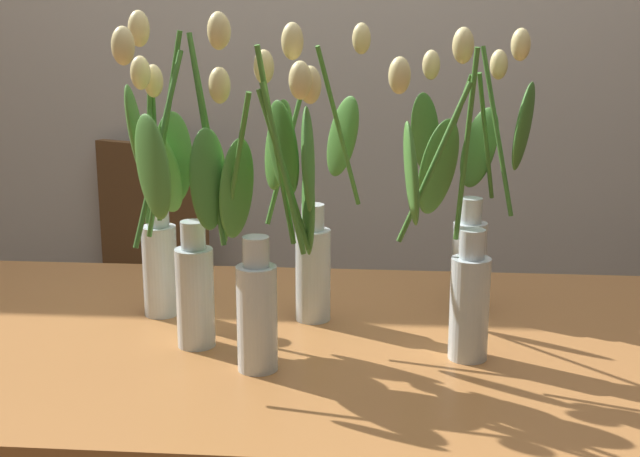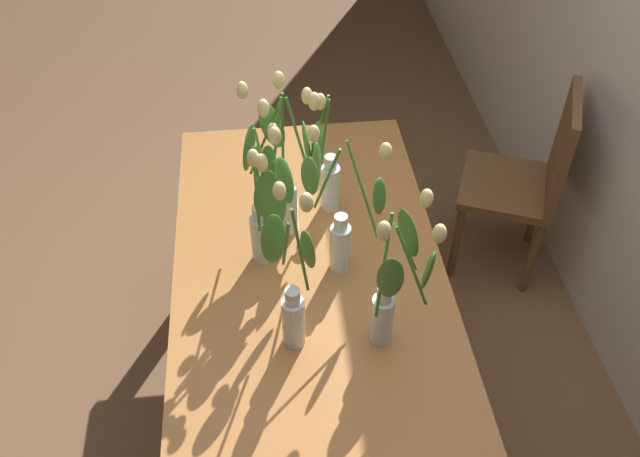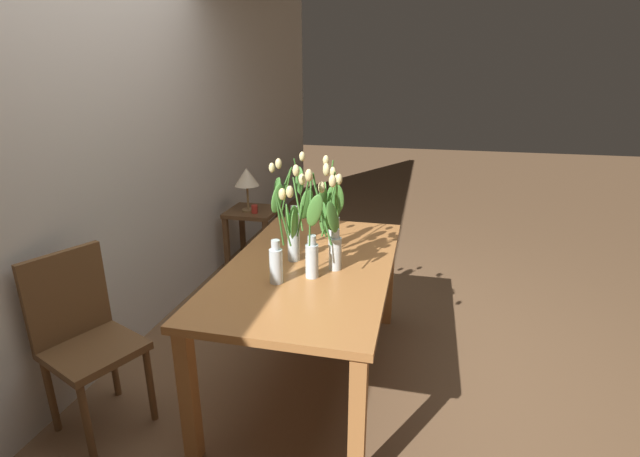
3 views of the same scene
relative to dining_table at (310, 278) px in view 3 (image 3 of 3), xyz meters
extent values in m
plane|color=brown|center=(0.00, 0.00, -0.65)|extent=(18.00, 18.00, 0.00)
cube|color=beige|center=(0.00, 1.29, 0.70)|extent=(9.00, 0.10, 2.70)
cube|color=#B7753D|center=(0.00, 0.00, 0.07)|extent=(1.60, 0.90, 0.04)
cube|color=#B7753D|center=(-0.74, -0.39, -0.30)|extent=(0.07, 0.07, 0.70)
cube|color=#B7753D|center=(0.74, -0.39, -0.30)|extent=(0.07, 0.07, 0.70)
cube|color=#B7753D|center=(-0.74, 0.39, -0.30)|extent=(0.07, 0.07, 0.70)
cube|color=#B7753D|center=(0.74, 0.39, -0.30)|extent=(0.07, 0.07, 0.70)
cylinder|color=silver|center=(0.33, 0.18, 0.18)|extent=(0.07, 0.07, 0.18)
cylinder|color=silver|center=(0.33, 0.18, 0.30)|extent=(0.04, 0.04, 0.05)
cylinder|color=silver|center=(0.33, 0.18, 0.15)|extent=(0.06, 0.06, 0.11)
cylinder|color=#3D752D|center=(0.28, 0.24, 0.43)|extent=(0.08, 0.10, 0.26)
ellipsoid|color=#F4E093|center=(0.25, 0.29, 0.57)|extent=(0.04, 0.04, 0.06)
ellipsoid|color=#427F33|center=(0.24, 0.26, 0.44)|extent=(0.09, 0.09, 0.18)
cylinder|color=#3D752D|center=(0.37, 0.16, 0.45)|extent=(0.07, 0.04, 0.32)
ellipsoid|color=#F4E093|center=(0.40, 0.15, 0.62)|extent=(0.04, 0.04, 0.06)
ellipsoid|color=#427F33|center=(0.42, 0.17, 0.46)|extent=(0.07, 0.08, 0.18)
cylinder|color=#3D752D|center=(0.36, 0.24, 0.43)|extent=(0.05, 0.10, 0.27)
ellipsoid|color=#F4E093|center=(0.38, 0.29, 0.57)|extent=(0.04, 0.04, 0.06)
ellipsoid|color=#427F33|center=(0.35, 0.29, 0.40)|extent=(0.11, 0.05, 0.18)
cylinder|color=silver|center=(-0.17, -0.05, 0.18)|extent=(0.07, 0.07, 0.18)
cylinder|color=silver|center=(-0.17, -0.05, 0.30)|extent=(0.04, 0.04, 0.05)
cylinder|color=silver|center=(-0.17, -0.05, 0.15)|extent=(0.06, 0.06, 0.11)
cylinder|color=#3D752D|center=(-0.14, -0.09, 0.47)|extent=(0.07, 0.06, 0.35)
ellipsoid|color=#F4E093|center=(-0.11, -0.11, 0.65)|extent=(0.04, 0.04, 0.06)
ellipsoid|color=#4C8E38|center=(-0.09, -0.09, 0.39)|extent=(0.08, 0.08, 0.18)
cylinder|color=#3D752D|center=(-0.22, -0.06, 0.47)|extent=(0.08, 0.02, 0.35)
ellipsoid|color=#F4E093|center=(-0.25, -0.06, 0.65)|extent=(0.04, 0.04, 0.06)
ellipsoid|color=#4C8E38|center=(-0.25, -0.09, 0.48)|extent=(0.04, 0.12, 0.18)
cylinder|color=#3D752D|center=(-0.15, -0.01, 0.47)|extent=(0.05, 0.09, 0.34)
ellipsoid|color=#F4E093|center=(-0.13, 0.03, 0.64)|extent=(0.04, 0.04, 0.06)
ellipsoid|color=#4C8E38|center=(-0.16, 0.04, 0.39)|extent=(0.08, 0.05, 0.17)
cylinder|color=#3D752D|center=(-0.21, -0.12, 0.46)|extent=(0.07, 0.11, 0.32)
ellipsoid|color=#F4E093|center=(-0.24, -0.17, 0.63)|extent=(0.04, 0.04, 0.06)
ellipsoid|color=#4C8E38|center=(-0.21, -0.17, 0.44)|extent=(0.10, 0.08, 0.18)
cylinder|color=silver|center=(0.02, 0.10, 0.18)|extent=(0.07, 0.07, 0.18)
cylinder|color=silver|center=(0.02, 0.10, 0.30)|extent=(0.04, 0.04, 0.05)
cylinder|color=silver|center=(0.02, 0.10, 0.15)|extent=(0.06, 0.06, 0.11)
cylinder|color=#478433|center=(0.07, 0.16, 0.46)|extent=(0.08, 0.10, 0.32)
ellipsoid|color=#F4E093|center=(0.11, 0.20, 0.63)|extent=(0.04, 0.04, 0.06)
ellipsoid|color=#4C8E38|center=(0.07, 0.21, 0.44)|extent=(0.10, 0.09, 0.18)
cylinder|color=#478433|center=(-0.02, 0.06, 0.44)|extent=(0.08, 0.08, 0.28)
ellipsoid|color=#F4E093|center=(-0.05, 0.03, 0.58)|extent=(0.04, 0.04, 0.06)
ellipsoid|color=#4C8E38|center=(-0.03, 0.01, 0.45)|extent=(0.09, 0.09, 0.18)
cylinder|color=silver|center=(-0.28, 0.11, 0.18)|extent=(0.07, 0.07, 0.18)
cylinder|color=silver|center=(-0.28, 0.11, 0.30)|extent=(0.04, 0.04, 0.05)
cylinder|color=silver|center=(-0.28, 0.11, 0.15)|extent=(0.06, 0.06, 0.11)
cylinder|color=#3D752D|center=(-0.27, 0.08, 0.42)|extent=(0.02, 0.04, 0.26)
ellipsoid|color=#F4E093|center=(-0.26, 0.07, 0.55)|extent=(0.04, 0.04, 0.06)
ellipsoid|color=#4C8E38|center=(-0.23, 0.05, 0.41)|extent=(0.08, 0.06, 0.17)
cylinder|color=#3D752D|center=(-0.28, 0.06, 0.43)|extent=(0.01, 0.08, 0.27)
ellipsoid|color=#F4E093|center=(-0.28, 0.03, 0.57)|extent=(0.04, 0.04, 0.06)
ellipsoid|color=#4C8E38|center=(-0.25, 0.02, 0.40)|extent=(0.11, 0.04, 0.18)
cylinder|color=silver|center=(-0.05, -0.15, 0.18)|extent=(0.07, 0.07, 0.18)
cylinder|color=silver|center=(-0.05, -0.15, 0.30)|extent=(0.04, 0.04, 0.05)
cylinder|color=silver|center=(-0.05, -0.15, 0.15)|extent=(0.06, 0.06, 0.11)
cylinder|color=#478433|center=(0.00, -0.15, 0.43)|extent=(0.07, 0.01, 0.28)
ellipsoid|color=#F4E093|center=(0.03, -0.15, 0.57)|extent=(0.04, 0.04, 0.06)
ellipsoid|color=#427F33|center=(0.04, -0.13, 0.45)|extent=(0.03, 0.10, 0.18)
cylinder|color=#478433|center=(-0.08, -0.12, 0.43)|extent=(0.07, 0.06, 0.26)
ellipsoid|color=#F4E093|center=(-0.11, -0.09, 0.56)|extent=(0.04, 0.04, 0.06)
ellipsoid|color=#427F33|center=(-0.13, -0.11, 0.41)|extent=(0.07, 0.08, 0.17)
cylinder|color=#478433|center=(0.00, -0.14, 0.43)|extent=(0.08, 0.03, 0.26)
ellipsoid|color=#F4E093|center=(0.04, -0.13, 0.56)|extent=(0.04, 0.04, 0.06)
ellipsoid|color=#427F33|center=(0.03, -0.10, 0.37)|extent=(0.04, 0.10, 0.18)
cylinder|color=#478433|center=(-0.02, -0.12, 0.46)|extent=(0.06, 0.06, 0.33)
ellipsoid|color=#F4E093|center=(0.01, -0.09, 0.63)|extent=(0.04, 0.04, 0.06)
ellipsoid|color=#427F33|center=(-0.01, -0.07, 0.45)|extent=(0.08, 0.09, 0.18)
cylinder|color=silver|center=(0.31, -0.07, 0.18)|extent=(0.07, 0.07, 0.18)
cylinder|color=silver|center=(0.31, -0.07, 0.30)|extent=(0.04, 0.04, 0.05)
cylinder|color=silver|center=(0.31, -0.07, 0.15)|extent=(0.06, 0.06, 0.11)
cylinder|color=#478433|center=(0.29, -0.05, 0.46)|extent=(0.03, 0.05, 0.33)
ellipsoid|color=#F4E093|center=(0.28, -0.03, 0.62)|extent=(0.04, 0.04, 0.06)
ellipsoid|color=#4C8E38|center=(0.25, -0.02, 0.42)|extent=(0.10, 0.06, 0.18)
cylinder|color=#478433|center=(0.24, -0.08, 0.43)|extent=(0.12, 0.02, 0.27)
ellipsoid|color=#F4E093|center=(0.18, -0.09, 0.58)|extent=(0.04, 0.04, 0.06)
ellipsoid|color=#4C8E38|center=(0.20, -0.11, 0.42)|extent=(0.05, 0.08, 0.18)
cube|color=brown|center=(-0.65, 0.94, -0.20)|extent=(0.52, 0.52, 0.04)
cylinder|color=brown|center=(-0.55, 0.72, -0.43)|extent=(0.04, 0.04, 0.43)
cylinder|color=brown|center=(-0.87, 0.85, -0.43)|extent=(0.04, 0.04, 0.43)
cylinder|color=brown|center=(-0.42, 1.04, -0.43)|extent=(0.04, 0.04, 0.43)
cylinder|color=brown|center=(-0.74, 1.17, -0.43)|extent=(0.04, 0.04, 0.43)
cube|color=brown|center=(-0.58, 1.11, 0.05)|extent=(0.38, 0.19, 0.46)
cube|color=brown|center=(1.52, 0.94, -0.12)|extent=(0.44, 0.44, 0.04)
cube|color=brown|center=(1.33, 0.75, -0.39)|extent=(0.04, 0.04, 0.51)
cube|color=brown|center=(1.71, 0.75, -0.39)|extent=(0.04, 0.04, 0.51)
cube|color=brown|center=(1.33, 1.13, -0.39)|extent=(0.04, 0.04, 0.51)
cube|color=brown|center=(1.71, 1.13, -0.39)|extent=(0.04, 0.04, 0.51)
cylinder|color=olive|center=(1.48, 0.96, -0.09)|extent=(0.12, 0.12, 0.02)
cylinder|color=olive|center=(1.48, 0.96, 0.03)|extent=(0.02, 0.02, 0.22)
cone|color=beige|center=(1.48, 0.96, 0.22)|extent=(0.22, 0.22, 0.16)
cylinder|color=#B72D23|center=(1.43, 0.88, -0.06)|extent=(0.06, 0.06, 0.07)
camera|label=1|loc=(0.17, -1.51, 0.68)|focal=49.03mm
camera|label=2|loc=(1.52, -0.13, 1.73)|focal=37.53mm
camera|label=3|loc=(-2.31, -0.59, 1.11)|focal=25.86mm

